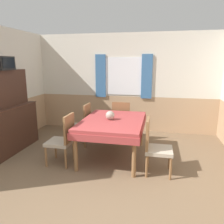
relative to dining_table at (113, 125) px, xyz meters
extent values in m
plane|color=brown|center=(-0.03, -1.87, -0.66)|extent=(16.00, 16.00, 0.00)
cube|color=silver|center=(-0.03, 1.83, 1.11)|extent=(5.20, 0.05, 1.65)
cube|color=tan|center=(-0.03, 1.83, -0.19)|extent=(5.20, 0.05, 0.95)
cube|color=white|center=(-0.09, 1.79, 0.83)|extent=(1.07, 0.01, 0.99)
cube|color=#386699|center=(-0.71, 1.77, 0.83)|extent=(0.28, 0.03, 1.14)
cube|color=#386699|center=(0.53, 1.77, 0.83)|extent=(0.28, 0.03, 1.14)
cube|color=tan|center=(-2.46, -0.03, -0.19)|extent=(0.05, 4.07, 0.95)
cube|color=#9E3838|center=(0.00, 0.00, 0.07)|extent=(1.16, 1.62, 0.06)
cube|color=#9E3838|center=(0.00, 0.00, -0.02)|extent=(1.19, 1.65, 0.12)
cylinder|color=brown|center=(-0.50, -0.73, -0.31)|extent=(0.07, 0.07, 0.70)
cylinder|color=brown|center=(0.50, -0.73, -0.31)|extent=(0.07, 0.07, 0.70)
cylinder|color=brown|center=(-0.50, 0.73, -0.31)|extent=(0.07, 0.07, 0.70)
cylinder|color=brown|center=(0.50, 0.73, -0.31)|extent=(0.07, 0.07, 0.70)
cylinder|color=brown|center=(-0.19, 1.32, -0.47)|extent=(0.04, 0.04, 0.38)
cylinder|color=brown|center=(0.19, 1.32, -0.47)|extent=(0.04, 0.04, 0.38)
cylinder|color=brown|center=(-0.19, 0.94, -0.47)|extent=(0.04, 0.04, 0.38)
cylinder|color=brown|center=(0.19, 0.94, -0.47)|extent=(0.04, 0.04, 0.38)
cube|color=tan|center=(0.00, 1.13, -0.25)|extent=(0.44, 0.44, 0.06)
cube|color=brown|center=(0.00, 0.93, 0.03)|extent=(0.42, 0.04, 0.50)
cylinder|color=brown|center=(1.09, -0.32, -0.47)|extent=(0.04, 0.04, 0.38)
cylinder|color=brown|center=(1.09, -0.70, -0.47)|extent=(0.04, 0.04, 0.38)
cylinder|color=brown|center=(0.71, -0.32, -0.47)|extent=(0.04, 0.04, 0.38)
cylinder|color=brown|center=(0.71, -0.70, -0.47)|extent=(0.04, 0.04, 0.38)
cube|color=tan|center=(0.90, -0.51, -0.25)|extent=(0.44, 0.44, 0.06)
cube|color=brown|center=(0.70, -0.51, 0.03)|extent=(0.04, 0.42, 0.50)
cylinder|color=brown|center=(-1.09, -0.70, -0.47)|extent=(0.04, 0.04, 0.38)
cylinder|color=brown|center=(-1.09, -0.32, -0.47)|extent=(0.04, 0.04, 0.38)
cylinder|color=brown|center=(-0.71, -0.70, -0.47)|extent=(0.04, 0.04, 0.38)
cylinder|color=brown|center=(-0.71, -0.32, -0.47)|extent=(0.04, 0.04, 0.38)
cube|color=tan|center=(-0.90, -0.51, -0.25)|extent=(0.44, 0.44, 0.06)
cube|color=brown|center=(-0.70, -0.51, 0.03)|extent=(0.04, 0.42, 0.50)
cylinder|color=brown|center=(-1.09, 0.32, -0.47)|extent=(0.04, 0.04, 0.38)
cylinder|color=brown|center=(-1.09, 0.70, -0.47)|extent=(0.04, 0.04, 0.38)
cylinder|color=brown|center=(-0.71, 0.32, -0.47)|extent=(0.04, 0.04, 0.38)
cylinder|color=brown|center=(-0.71, 0.70, -0.47)|extent=(0.04, 0.04, 0.38)
cube|color=tan|center=(-0.90, 0.51, -0.25)|extent=(0.44, 0.44, 0.06)
cube|color=brown|center=(-0.70, 0.51, 0.03)|extent=(0.04, 0.42, 0.50)
cube|color=#3D2319|center=(-2.20, -0.16, -0.18)|extent=(0.44, 1.43, 0.96)
cube|color=#4C2C1F|center=(-2.20, -0.16, 0.29)|extent=(0.46, 1.45, 0.02)
cube|color=#3D2319|center=(-2.25, -0.16, 0.67)|extent=(0.24, 1.29, 0.74)
cube|color=black|center=(-2.16, -0.21, 1.17)|extent=(0.28, 0.42, 0.27)
cube|color=black|center=(-2.02, -0.21, 1.18)|extent=(0.01, 0.34, 0.20)
sphere|color=#A39989|center=(-0.05, -0.02, 0.19)|extent=(0.17, 0.17, 0.17)
camera|label=1|loc=(0.84, -4.02, 1.19)|focal=35.00mm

